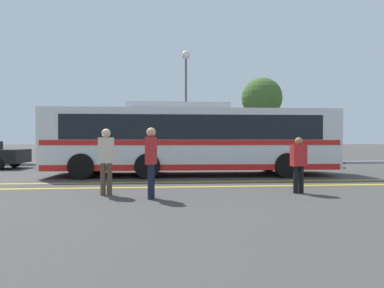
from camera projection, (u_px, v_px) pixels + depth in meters
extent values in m
plane|color=#423F3D|center=(164.00, 175.00, 13.10)|extent=(220.00, 220.00, 0.00)
cube|color=gold|center=(197.00, 182.00, 10.83)|extent=(32.08, 0.20, 0.01)
cube|color=gold|center=(200.00, 187.00, 9.68)|extent=(32.08, 0.20, 0.01)
cube|color=#99999E|center=(185.00, 163.00, 18.66)|extent=(40.08, 0.36, 0.15)
cube|color=silver|center=(192.00, 139.00, 13.00)|extent=(12.13, 2.79, 2.48)
cube|color=black|center=(192.00, 128.00, 13.00)|extent=(10.44, 2.80, 0.98)
cube|color=red|center=(192.00, 142.00, 13.00)|extent=(11.89, 2.83, 0.20)
cube|color=red|center=(192.00, 165.00, 13.01)|extent=(11.89, 2.82, 0.24)
cube|color=black|center=(327.00, 138.00, 13.35)|extent=(0.08, 2.25, 1.80)
cube|color=black|center=(327.00, 115.00, 13.34)|extent=(0.08, 1.79, 0.24)
cube|color=silver|center=(178.00, 108.00, 12.95)|extent=(4.27, 2.13, 0.25)
cube|color=black|center=(333.00, 162.00, 13.38)|extent=(0.08, 1.92, 0.04)
cube|color=black|center=(333.00, 166.00, 13.39)|extent=(0.08, 1.92, 0.04)
cylinder|color=black|center=(268.00, 161.00, 14.46)|extent=(1.01, 0.30, 1.00)
cylinder|color=black|center=(287.00, 165.00, 12.01)|extent=(1.01, 0.30, 1.00)
cylinder|color=black|center=(152.00, 162.00, 14.13)|extent=(1.01, 0.30, 1.00)
cylinder|color=black|center=(148.00, 166.00, 11.68)|extent=(1.01, 0.30, 1.00)
cylinder|color=black|center=(98.00, 162.00, 13.99)|extent=(1.01, 0.30, 1.00)
cylinder|color=black|center=(81.00, 166.00, 11.53)|extent=(1.01, 0.30, 1.00)
cylinder|color=black|center=(15.00, 162.00, 16.77)|extent=(0.60, 0.20, 0.60)
cube|color=#4C3823|center=(116.00, 156.00, 16.78)|extent=(4.94, 2.07, 0.71)
cube|color=black|center=(114.00, 144.00, 16.76)|extent=(2.13, 1.66, 0.54)
cylinder|color=black|center=(144.00, 161.00, 17.82)|extent=(0.61, 0.24, 0.60)
cylinder|color=black|center=(143.00, 163.00, 16.20)|extent=(0.61, 0.24, 0.60)
cylinder|color=black|center=(91.00, 161.00, 17.38)|extent=(0.61, 0.24, 0.60)
cylinder|color=black|center=(86.00, 163.00, 15.75)|extent=(0.61, 0.24, 0.60)
cylinder|color=brown|center=(109.00, 179.00, 8.21)|extent=(0.14, 0.14, 0.88)
cylinder|color=brown|center=(103.00, 179.00, 8.17)|extent=(0.14, 0.14, 0.88)
cube|color=beige|center=(106.00, 150.00, 8.18)|extent=(0.45, 0.29, 0.70)
sphere|color=beige|center=(106.00, 133.00, 8.18)|extent=(0.24, 0.24, 0.24)
cylinder|color=black|center=(296.00, 180.00, 8.48)|extent=(0.14, 0.14, 0.77)
cylinder|color=black|center=(301.00, 180.00, 8.52)|extent=(0.14, 0.14, 0.77)
cube|color=red|center=(299.00, 155.00, 8.49)|extent=(0.45, 0.28, 0.61)
sphere|color=#9E704C|center=(299.00, 141.00, 8.49)|extent=(0.21, 0.21, 0.21)
cylinder|color=#191E38|center=(150.00, 182.00, 7.61)|extent=(0.14, 0.14, 0.89)
cylinder|color=#191E38|center=(152.00, 181.00, 7.78)|extent=(0.14, 0.14, 0.89)
cube|color=red|center=(151.00, 151.00, 7.69)|extent=(0.29, 0.45, 0.70)
sphere|color=tan|center=(151.00, 132.00, 7.68)|extent=(0.24, 0.24, 0.24)
cylinder|color=#59595E|center=(186.00, 112.00, 19.17)|extent=(0.14, 0.14, 6.70)
sphere|color=silver|center=(186.00, 55.00, 19.13)|extent=(0.56, 0.56, 0.56)
cylinder|color=#513823|center=(262.00, 136.00, 23.64)|extent=(0.28, 0.28, 3.68)
sphere|color=#3D6028|center=(262.00, 98.00, 23.60)|extent=(3.17, 3.17, 3.17)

